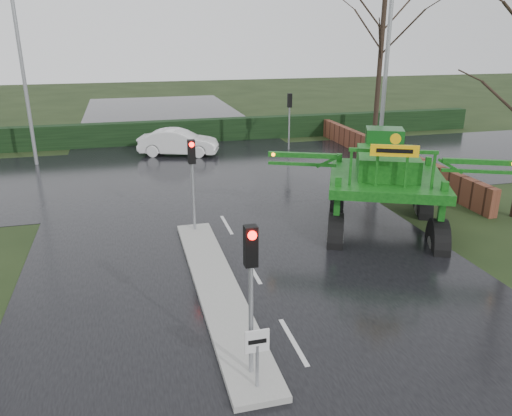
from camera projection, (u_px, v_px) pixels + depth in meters
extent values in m
plane|color=black|center=(293.00, 342.00, 12.02)|extent=(140.00, 140.00, 0.00)
cube|color=black|center=(217.00, 209.00, 21.14)|extent=(14.00, 80.00, 0.02)
cube|color=black|center=(197.00, 172.00, 26.62)|extent=(80.00, 12.00, 0.02)
cube|color=gray|center=(217.00, 288.00, 14.42)|extent=(1.20, 10.00, 0.16)
cube|color=black|center=(179.00, 131.00, 33.66)|extent=(44.00, 0.90, 1.50)
cube|color=#592D1E|center=(376.00, 150.00, 28.94)|extent=(0.40, 20.00, 1.20)
cylinder|color=gray|center=(257.00, 366.00, 10.13)|extent=(0.07, 0.07, 1.00)
cube|color=silver|center=(257.00, 341.00, 9.93)|extent=(0.50, 0.04, 0.50)
cube|color=black|center=(257.00, 342.00, 9.91)|extent=(0.38, 0.01, 0.10)
cylinder|color=gray|center=(251.00, 307.00, 10.22)|extent=(0.10, 0.10, 3.50)
cube|color=black|center=(251.00, 246.00, 9.77)|extent=(0.26, 0.22, 0.85)
sphere|color=#FF0C07|center=(252.00, 235.00, 9.56)|extent=(0.18, 0.18, 0.18)
cylinder|color=gray|center=(193.00, 188.00, 17.97)|extent=(0.10, 0.10, 3.50)
cube|color=black|center=(191.00, 152.00, 17.52)|extent=(0.26, 0.22, 0.85)
sphere|color=#FF0C07|center=(192.00, 145.00, 17.31)|extent=(0.18, 0.18, 0.18)
cylinder|color=gray|center=(289.00, 122.00, 31.25)|extent=(0.10, 0.10, 3.50)
cube|color=black|center=(290.00, 100.00, 30.80)|extent=(0.26, 0.22, 0.85)
sphere|color=#FF0C07|center=(289.00, 96.00, 30.82)|extent=(0.18, 0.18, 0.18)
cylinder|color=gray|center=(385.00, 79.00, 23.35)|extent=(0.20, 0.20, 10.00)
cylinder|color=gray|center=(23.00, 73.00, 26.56)|extent=(0.20, 0.20, 10.00)
cylinder|color=black|center=(380.00, 66.00, 32.64)|extent=(0.32, 0.32, 10.00)
cylinder|color=black|center=(292.00, 196.00, 19.57)|extent=(1.30, 2.01, 1.96)
cylinder|color=#595B56|center=(292.00, 196.00, 19.57)|extent=(0.81, 0.86, 0.69)
cube|color=#0C440E|center=(292.00, 166.00, 19.16)|extent=(0.29, 0.29, 2.26)
cylinder|color=black|center=(384.00, 201.00, 19.02)|extent=(1.30, 2.01, 1.96)
cylinder|color=#595B56|center=(384.00, 201.00, 19.02)|extent=(0.81, 0.86, 0.69)
cube|color=#0C440E|center=(387.00, 170.00, 18.61)|extent=(0.29, 0.29, 2.26)
cylinder|color=black|center=(281.00, 229.00, 16.29)|extent=(1.30, 2.01, 1.96)
cylinder|color=#595B56|center=(281.00, 229.00, 16.29)|extent=(0.81, 0.86, 0.69)
cube|color=#0C440E|center=(282.00, 194.00, 15.88)|extent=(0.29, 0.29, 2.26)
cylinder|color=black|center=(392.00, 236.00, 15.73)|extent=(1.30, 2.01, 1.96)
cylinder|color=#595B56|center=(392.00, 236.00, 15.73)|extent=(0.81, 0.86, 0.69)
cube|color=#0C440E|center=(396.00, 199.00, 15.33)|extent=(0.29, 0.29, 2.26)
cube|color=#0C440E|center=(339.00, 163.00, 17.03)|extent=(5.69, 5.99, 0.34)
cube|color=#0C440E|center=(340.00, 146.00, 17.04)|extent=(3.18, 3.57, 0.88)
cube|color=#114916|center=(341.00, 126.00, 18.75)|extent=(1.83, 1.68, 1.28)
cube|color=#0C440E|center=(341.00, 130.00, 15.10)|extent=(2.73, 1.32, 0.12)
cube|color=#0C440E|center=(247.00, 137.00, 16.87)|extent=(2.40, 1.21, 0.18)
sphere|color=orange|center=(215.00, 136.00, 16.94)|extent=(0.14, 0.14, 0.14)
cube|color=#0C440E|center=(440.00, 143.00, 15.89)|extent=(2.40, 1.21, 0.18)
sphere|color=orange|center=(477.00, 145.00, 15.63)|extent=(0.14, 0.14, 0.14)
cube|color=yellow|center=(342.00, 129.00, 14.70)|extent=(1.45, 0.70, 0.39)
cube|color=black|center=(342.00, 129.00, 14.70)|extent=(1.08, 0.49, 0.14)
cylinder|color=yellow|center=(342.00, 116.00, 14.57)|extent=(0.34, 0.18, 0.35)
imported|color=silver|center=(179.00, 155.00, 30.40)|extent=(5.00, 3.03, 1.56)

